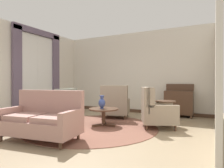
{
  "coord_description": "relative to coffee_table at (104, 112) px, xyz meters",
  "views": [
    {
      "loc": [
        2.87,
        -4.02,
        1.18
      ],
      "look_at": [
        0.38,
        0.76,
        1.13
      ],
      "focal_mm": 31.67,
      "sensor_mm": 36.0,
      "label": 1
    }
  ],
  "objects": [
    {
      "name": "area_rug",
      "position": [
        -0.22,
        -0.28,
        -0.37
      ],
      "size": [
        3.45,
        3.45,
        0.01
      ],
      "primitive_type": "cylinder",
      "color": "brown",
      "rests_on": "ground"
    },
    {
      "name": "armchair_beside_settee",
      "position": [
        1.31,
        0.39,
        0.07
      ],
      "size": [
        1.06,
        1.01,
        1.05
      ],
      "rotation": [
        0.0,
        0.0,
        2.0
      ],
      "color": "gray",
      "rests_on": "ground"
    },
    {
      "name": "wall_back",
      "position": [
        -0.22,
        2.66,
        1.18
      ],
      "size": [
        6.0,
        0.08,
        3.11
      ],
      "primitive_type": "cube",
      "color": "silver",
      "rests_on": "ground"
    },
    {
      "name": "wall_right",
      "position": [
        2.7,
        0.39,
        1.18
      ],
      "size": [
        0.08,
        4.54,
        3.11
      ],
      "primitive_type": "cube",
      "color": "silver",
      "rests_on": "ground"
    },
    {
      "name": "wall_left",
      "position": [
        -3.14,
        0.39,
        1.18
      ],
      "size": [
        0.08,
        4.54,
        3.11
      ],
      "primitive_type": "cube",
      "color": "silver",
      "rests_on": "ground"
    },
    {
      "name": "settee",
      "position": [
        -0.47,
        -1.69,
        0.04
      ],
      "size": [
        1.68,
        1.0,
        1.0
      ],
      "rotation": [
        0.0,
        0.0,
        0.14
      ],
      "color": "tan",
      "rests_on": "ground"
    },
    {
      "name": "armchair_near_window",
      "position": [
        -0.23,
        1.17,
        0.06
      ],
      "size": [
        1.08,
        1.09,
        1.07
      ],
      "rotation": [
        0.0,
        0.0,
        3.44
      ],
      "color": "gray",
      "rests_on": "ground"
    },
    {
      "name": "armchair_foreground_right",
      "position": [
        -1.46,
        -0.07,
        0.05
      ],
      "size": [
        0.93,
        0.95,
        0.98
      ],
      "rotation": [
        0.0,
        0.0,
        4.88
      ],
      "color": "gray",
      "rests_on": "ground"
    },
    {
      "name": "porcelain_vase",
      "position": [
        -0.04,
        -0.03,
        0.25
      ],
      "size": [
        0.18,
        0.18,
        0.35
      ],
      "color": "#384C93",
      "rests_on": "coffee_table"
    },
    {
      "name": "window_with_curtains",
      "position": [
        -3.04,
        0.51,
        1.34
      ],
      "size": [
        0.12,
        2.07,
        2.9
      ],
      "color": "silver"
    },
    {
      "name": "baseboard_back",
      "position": [
        -0.22,
        2.61,
        -0.31
      ],
      "size": [
        5.84,
        0.03,
        0.12
      ],
      "primitive_type": "cube",
      "color": "#4C3323",
      "rests_on": "ground"
    },
    {
      "name": "ground",
      "position": [
        -0.22,
        -0.58,
        -0.37
      ],
      "size": [
        9.08,
        9.08,
        0.0
      ],
      "primitive_type": "plane",
      "color": "#9E896B"
    },
    {
      "name": "side_table",
      "position": [
        1.46,
        0.86,
        0.03
      ],
      "size": [
        0.55,
        0.55,
        0.67
      ],
      "color": "#4C3323",
      "rests_on": "ground"
    },
    {
      "name": "sideboard",
      "position": [
        1.57,
        2.37,
        0.13
      ],
      "size": [
        0.92,
        0.42,
        1.11
      ],
      "color": "#4C3323",
      "rests_on": "ground"
    },
    {
      "name": "coffee_table",
      "position": [
        0.0,
        0.0,
        0.0
      ],
      "size": [
        0.8,
        0.8,
        0.47
      ],
      "color": "#4C3323",
      "rests_on": "ground"
    }
  ]
}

